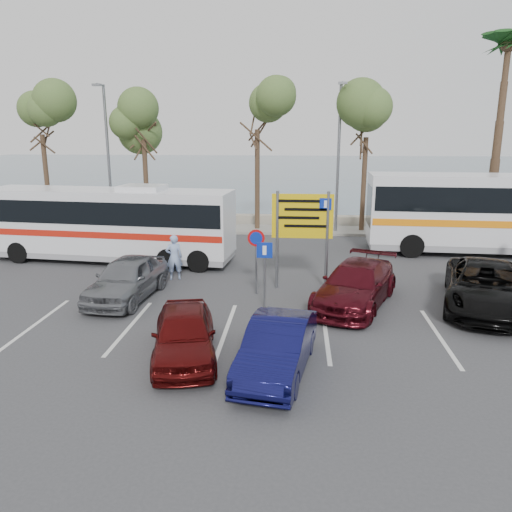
# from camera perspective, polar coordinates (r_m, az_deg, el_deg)

# --- Properties ---
(ground) EXTENTS (120.00, 120.00, 0.00)m
(ground) POSITION_cam_1_polar(r_m,az_deg,el_deg) (15.62, 1.50, -7.16)
(ground) COLOR #38383A
(ground) RESTS_ON ground
(kerb_strip) EXTENTS (44.00, 2.40, 0.15)m
(kerb_strip) POSITION_cam_1_polar(r_m,az_deg,el_deg) (29.09, 3.09, 3.01)
(kerb_strip) COLOR gray
(kerb_strip) RESTS_ON ground
(seawall) EXTENTS (48.00, 0.80, 0.60)m
(seawall) POSITION_cam_1_polar(r_m,az_deg,el_deg) (31.02, 3.21, 4.13)
(seawall) COLOR gray
(seawall) RESTS_ON ground
(sea) EXTENTS (140.00, 140.00, 0.00)m
(sea) POSITION_cam_1_polar(r_m,az_deg,el_deg) (74.76, 4.20, 9.74)
(sea) COLOR #435E6B
(sea) RESTS_ON ground
(tree_far_left) EXTENTS (3.20, 3.20, 7.60)m
(tree_far_left) POSITION_cam_1_polar(r_m,az_deg,el_deg) (32.16, -23.40, 14.18)
(tree_far_left) COLOR #382619
(tree_far_left) RESTS_ON kerb_strip
(tree_left) EXTENTS (3.20, 3.20, 7.20)m
(tree_left) POSITION_cam_1_polar(r_m,az_deg,el_deg) (29.87, -12.79, 14.42)
(tree_left) COLOR #382619
(tree_left) RESTS_ON kerb_strip
(tree_mid) EXTENTS (3.20, 3.20, 8.00)m
(tree_mid) POSITION_cam_1_polar(r_m,az_deg,el_deg) (28.65, 0.15, 16.09)
(tree_mid) COLOR #382619
(tree_mid) RESTS_ON kerb_strip
(tree_right) EXTENTS (3.20, 3.20, 7.40)m
(tree_right) POSITION_cam_1_polar(r_m,az_deg,el_deg) (28.78, 12.56, 14.78)
(tree_right) COLOR #382619
(tree_right) RESTS_ON kerb_strip
(palm_tree) EXTENTS (4.80, 4.80, 11.20)m
(palm_tree) POSITION_cam_1_polar(r_m,az_deg,el_deg) (30.76, 26.89, 20.54)
(palm_tree) COLOR #382619
(palm_tree) RESTS_ON kerb_strip
(street_lamp_left) EXTENTS (0.45, 1.15, 8.01)m
(street_lamp_left) POSITION_cam_1_polar(r_m,az_deg,el_deg) (30.08, -16.63, 11.51)
(street_lamp_left) COLOR slate
(street_lamp_left) RESTS_ON kerb_strip
(street_lamp_right) EXTENTS (0.45, 1.15, 8.01)m
(street_lamp_right) POSITION_cam_1_polar(r_m,az_deg,el_deg) (28.16, 9.43, 11.75)
(street_lamp_right) COLOR slate
(street_lamp_right) RESTS_ON kerb_strip
(direction_sign) EXTENTS (2.20, 0.12, 3.60)m
(direction_sign) POSITION_cam_1_polar(r_m,az_deg,el_deg) (18.03, 5.33, 3.70)
(direction_sign) COLOR slate
(direction_sign) RESTS_ON ground
(sign_no_stop) EXTENTS (0.60, 0.08, 2.35)m
(sign_no_stop) POSITION_cam_1_polar(r_m,az_deg,el_deg) (17.47, 0.02, 0.56)
(sign_no_stop) COLOR slate
(sign_no_stop) RESTS_ON ground
(sign_parking) EXTENTS (0.50, 0.07, 2.25)m
(sign_parking) POSITION_cam_1_polar(r_m,az_deg,el_deg) (15.93, 0.98, -1.18)
(sign_parking) COLOR slate
(sign_parking) RESTS_ON ground
(lane_markings) EXTENTS (12.02, 4.20, 0.01)m
(lane_markings) POSITION_cam_1_polar(r_m,az_deg,el_deg) (14.80, -3.19, -8.41)
(lane_markings) COLOR silver
(lane_markings) RESTS_ON ground
(coach_bus_left) EXTENTS (11.14, 3.39, 3.42)m
(coach_bus_left) POSITION_cam_1_polar(r_m,az_deg,el_deg) (22.97, -16.44, 3.29)
(coach_bus_left) COLOR silver
(coach_bus_left) RESTS_ON ground
(coach_bus_right) EXTENTS (12.82, 3.30, 3.96)m
(coach_bus_right) POSITION_cam_1_polar(r_m,az_deg,el_deg) (26.05, 26.82, 4.14)
(coach_bus_right) COLOR silver
(coach_bus_right) RESTS_ON ground
(car_silver_a) EXTENTS (2.15, 4.45, 1.46)m
(car_silver_a) POSITION_cam_1_polar(r_m,az_deg,el_deg) (17.76, -14.54, -2.49)
(car_silver_a) COLOR slate
(car_silver_a) RESTS_ON ground
(car_blue) EXTENTS (2.01, 4.13, 1.30)m
(car_blue) POSITION_cam_1_polar(r_m,az_deg,el_deg) (12.13, 2.46, -10.33)
(car_blue) COLOR #0D0E3F
(car_blue) RESTS_ON ground
(car_maroon) EXTENTS (3.64, 5.27, 1.42)m
(car_maroon) POSITION_cam_1_polar(r_m,az_deg,el_deg) (16.90, 11.34, -3.23)
(car_maroon) COLOR #470B14
(car_maroon) RESTS_ON ground
(car_red) EXTENTS (2.32, 4.12, 1.32)m
(car_red) POSITION_cam_1_polar(r_m,az_deg,el_deg) (12.97, -8.21, -8.75)
(car_red) COLOR #4D0B0B
(car_red) RESTS_ON ground
(suv_black) EXTENTS (3.95, 5.95, 1.52)m
(suv_black) POSITION_cam_1_polar(r_m,az_deg,el_deg) (17.88, 24.86, -3.17)
(suv_black) COLOR black
(suv_black) RESTS_ON ground
(pedestrian_near) EXTENTS (0.75, 0.61, 1.78)m
(pedestrian_near) POSITION_cam_1_polar(r_m,az_deg,el_deg) (19.66, -9.34, -0.14)
(pedestrian_near) COLOR #8DA3CE
(pedestrian_near) RESTS_ON ground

